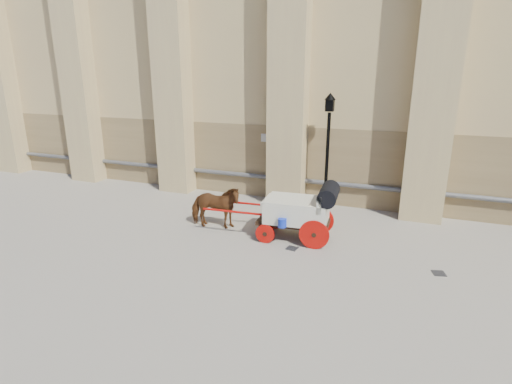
% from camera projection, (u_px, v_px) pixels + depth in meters
% --- Properties ---
extents(ground, '(90.00, 90.00, 0.00)m').
position_uv_depth(ground, '(283.00, 240.00, 12.49)').
color(ground, gray).
rests_on(ground, ground).
extents(horse, '(1.88, 1.11, 1.49)m').
position_uv_depth(horse, '(215.00, 207.00, 13.24)').
color(horse, brown).
rests_on(horse, ground).
extents(carriage, '(4.24, 1.58, 1.82)m').
position_uv_depth(carriage, '(301.00, 209.00, 12.28)').
color(carriage, black).
rests_on(carriage, ground).
extents(street_lamp, '(0.41, 0.41, 4.34)m').
position_uv_depth(street_lamp, '(327.00, 150.00, 14.54)').
color(street_lamp, black).
rests_on(street_lamp, ground).
extents(drain_grate_near, '(0.36, 0.36, 0.01)m').
position_uv_depth(drain_grate_near, '(292.00, 248.00, 11.88)').
color(drain_grate_near, black).
rests_on(drain_grate_near, ground).
extents(drain_grate_far, '(0.39, 0.39, 0.01)m').
position_uv_depth(drain_grate_far, '(439.00, 273.00, 10.41)').
color(drain_grate_far, black).
rests_on(drain_grate_far, ground).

